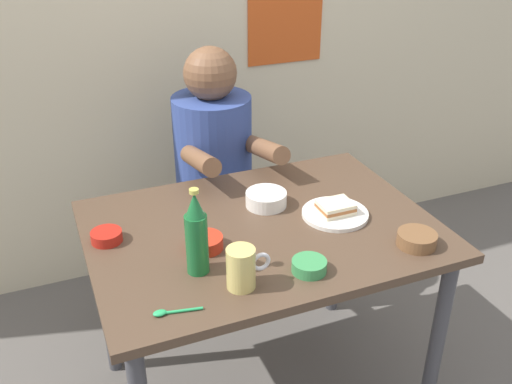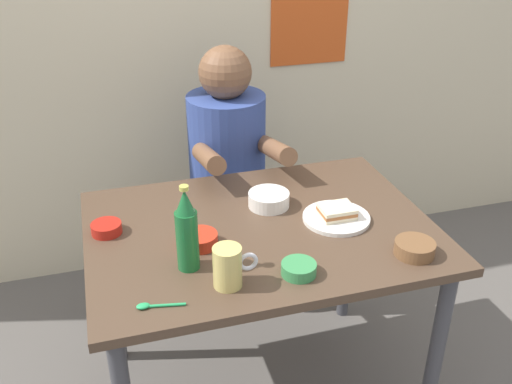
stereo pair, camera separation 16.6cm
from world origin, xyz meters
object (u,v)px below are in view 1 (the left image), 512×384
object	(u,v)px
person_seated	(214,146)
beer_mug	(242,268)
sandwich	(335,207)
dining_table	(262,250)
plate_orange	(335,214)
beer_bottle	(196,235)
stool	(216,231)
sauce_bowl_chili	(205,242)

from	to	relation	value
person_seated	beer_mug	bearing A→B (deg)	-103.64
sandwich	dining_table	bearing A→B (deg)	173.27
plate_orange	beer_bottle	world-z (taller)	beer_bottle
stool	beer_bottle	bearing A→B (deg)	-111.22
dining_table	sauce_bowl_chili	xyz separation A→B (m)	(-0.21, -0.05, 0.12)
beer_bottle	dining_table	bearing A→B (deg)	30.73
plate_orange	sauce_bowl_chili	size ratio (longest dim) A/B	2.00
sandwich	sauce_bowl_chili	distance (m)	0.46
stool	plate_orange	world-z (taller)	plate_orange
dining_table	person_seated	world-z (taller)	person_seated
plate_orange	sauce_bowl_chili	bearing A→B (deg)	-177.15
plate_orange	beer_bottle	xyz separation A→B (m)	(-0.51, -0.13, 0.11)
stool	beer_bottle	size ratio (longest dim) A/B	1.72
dining_table	person_seated	distance (m)	0.63
stool	beer_bottle	world-z (taller)	beer_bottle
person_seated	beer_bottle	size ratio (longest dim) A/B	2.75
sandwich	beer_bottle	size ratio (longest dim) A/B	0.42
plate_orange	sandwich	size ratio (longest dim) A/B	2.00
sandwich	sauce_bowl_chili	bearing A→B (deg)	-177.15
sandwich	stool	bearing A→B (deg)	107.33
stool	person_seated	xyz separation A→B (m)	(0.00, -0.01, 0.42)
plate_orange	beer_mug	bearing A→B (deg)	-150.46
person_seated	sauce_bowl_chili	size ratio (longest dim) A/B	6.54
dining_table	person_seated	xyz separation A→B (m)	(0.04, 0.62, 0.12)
beer_mug	beer_bottle	bearing A→B (deg)	128.27
person_seated	plate_orange	xyz separation A→B (m)	(0.21, -0.65, -0.02)
beer_mug	beer_bottle	size ratio (longest dim) A/B	0.48
beer_bottle	plate_orange	bearing A→B (deg)	13.77
sauce_bowl_chili	stool	bearing A→B (deg)	69.72
beer_mug	dining_table	bearing A→B (deg)	57.52
stool	sandwich	xyz separation A→B (m)	(0.21, -0.66, 0.42)
person_seated	plate_orange	distance (m)	0.68
plate_orange	beer_mug	xyz separation A→B (m)	(-0.42, -0.24, 0.05)
plate_orange	sandwich	bearing A→B (deg)	-90.00
person_seated	sauce_bowl_chili	distance (m)	0.72
stool	person_seated	size ratio (longest dim) A/B	0.63
plate_orange	sauce_bowl_chili	xyz separation A→B (m)	(-0.46, -0.02, 0.02)
dining_table	stool	size ratio (longest dim) A/B	2.44
dining_table	plate_orange	world-z (taller)	plate_orange
dining_table	plate_orange	distance (m)	0.27
stool	plate_orange	bearing A→B (deg)	-72.67
beer_mug	sauce_bowl_chili	bearing A→B (deg)	99.71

